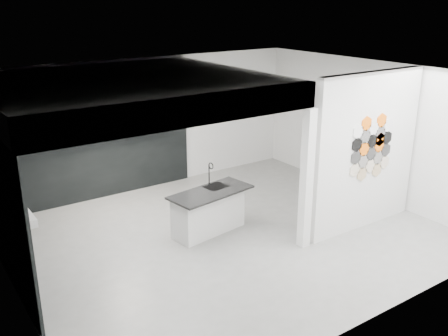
% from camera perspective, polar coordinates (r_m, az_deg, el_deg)
% --- Properties ---
extents(floor, '(7.00, 6.00, 0.01)m').
position_cam_1_polar(floor, '(8.83, 0.57, -7.76)').
color(floor, slate).
extents(partition_panel, '(2.45, 0.15, 2.80)m').
position_cam_1_polar(partition_panel, '(9.06, 15.95, 1.77)').
color(partition_panel, silver).
rests_on(partition_panel, floor).
extents(bay_clad_back, '(4.40, 0.04, 2.35)m').
position_cam_1_polar(bay_clad_back, '(10.34, -14.96, 2.66)').
color(bay_clad_back, black).
rests_on(bay_clad_back, floor).
extents(bulkhead, '(4.40, 4.00, 0.40)m').
position_cam_1_polar(bulkhead, '(8.24, -10.97, 8.75)').
color(bulkhead, silver).
rests_on(bulkhead, corner_column).
extents(corner_column, '(0.16, 0.16, 2.35)m').
position_cam_1_polar(corner_column, '(8.13, 9.41, -1.35)').
color(corner_column, silver).
rests_on(corner_column, floor).
extents(fascia_beam, '(4.40, 0.16, 0.40)m').
position_cam_1_polar(fascia_beam, '(6.56, -4.06, 6.48)').
color(fascia_beam, silver).
rests_on(fascia_beam, corner_column).
extents(wall_basin, '(0.40, 0.60, 0.12)m').
position_cam_1_polar(wall_basin, '(7.99, -22.43, -5.49)').
color(wall_basin, silver).
rests_on(wall_basin, bay_clad_left).
extents(display_shelf, '(3.00, 0.15, 0.04)m').
position_cam_1_polar(display_shelf, '(10.24, -14.30, 3.29)').
color(display_shelf, black).
rests_on(display_shelf, bay_clad_back).
extents(kitchen_island, '(1.58, 0.88, 1.21)m').
position_cam_1_polar(kitchen_island, '(8.80, -1.77, -4.89)').
color(kitchen_island, silver).
rests_on(kitchen_island, floor).
extents(stockpot, '(0.23, 0.23, 0.16)m').
position_cam_1_polar(stockpot, '(9.88, -21.04, 2.65)').
color(stockpot, black).
rests_on(stockpot, display_shelf).
extents(kettle, '(0.21, 0.21, 0.14)m').
position_cam_1_polar(kettle, '(10.52, -10.06, 4.52)').
color(kettle, black).
rests_on(kettle, display_shelf).
extents(glass_bowl, '(0.20, 0.20, 0.11)m').
position_cam_1_polar(glass_bowl, '(10.74, -7.59, 4.86)').
color(glass_bowl, gray).
rests_on(glass_bowl, display_shelf).
extents(glass_vase, '(0.10, 0.10, 0.13)m').
position_cam_1_polar(glass_vase, '(10.74, -7.59, 4.90)').
color(glass_vase, gray).
rests_on(glass_vase, display_shelf).
extents(bottle_dark, '(0.06, 0.06, 0.15)m').
position_cam_1_polar(bottle_dark, '(10.04, -17.47, 3.24)').
color(bottle_dark, black).
rests_on(bottle_dark, display_shelf).
extents(utensil_cup, '(0.09, 0.09, 0.10)m').
position_cam_1_polar(utensil_cup, '(9.94, -19.88, 2.68)').
color(utensil_cup, black).
rests_on(utensil_cup, display_shelf).
extents(hex_tile_cluster, '(1.04, 0.02, 1.16)m').
position_cam_1_polar(hex_tile_cluster, '(9.00, 16.56, 2.31)').
color(hex_tile_cluster, beige).
rests_on(hex_tile_cluster, partition_panel).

